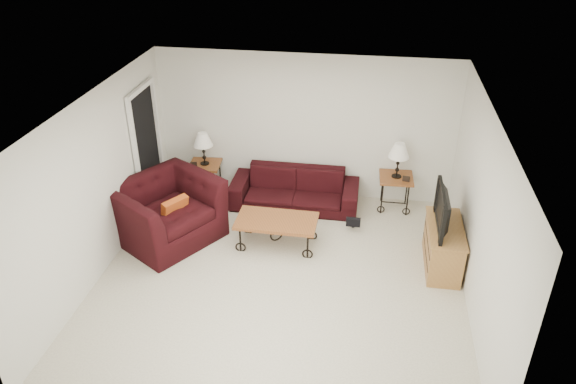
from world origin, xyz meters
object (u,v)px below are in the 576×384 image
object	(u,v)px
tv_stand	(443,247)
television	(448,210)
side_table_left	(206,179)
armchair	(167,211)
coffee_table	(277,232)
backpack	(354,216)
side_table_right	(395,192)
lamp_right	(398,160)
sofa	(295,189)
lamp_left	(204,149)

from	to	relation	value
tv_stand	television	size ratio (longest dim) A/B	1.12
side_table_left	television	world-z (taller)	television
armchair	television	world-z (taller)	television
coffee_table	backpack	bearing A→B (deg)	30.29
side_table_right	lamp_right	bearing A→B (deg)	0.00
lamp_right	backpack	bearing A→B (deg)	-130.97
side_table_left	backpack	distance (m)	2.74
tv_stand	coffee_table	bearing A→B (deg)	176.70
side_table_right	coffee_table	xyz separation A→B (m)	(-1.76, -1.39, -0.07)
sofa	coffee_table	size ratio (longest dim) A/B	1.77
side_table_left	tv_stand	xyz separation A→B (m)	(3.93, -1.53, 0.04)
coffee_table	tv_stand	bearing A→B (deg)	-3.30
sofa	backpack	distance (m)	1.17
sofa	coffee_table	distance (m)	1.22
side_table_left	tv_stand	bearing A→B (deg)	-21.29
lamp_right	backpack	xyz separation A→B (m)	(-0.64, -0.74, -0.67)
armchair	backpack	xyz separation A→B (m)	(2.81, 0.72, -0.25)
coffee_table	television	xyz separation A→B (m)	(2.40, -0.14, 0.70)
armchair	tv_stand	size ratio (longest dim) A/B	1.34
side_table_right	coffee_table	size ratio (longest dim) A/B	0.50
armchair	backpack	size ratio (longest dim) A/B	3.25
armchair	tv_stand	distance (m)	4.11
side_table_right	lamp_right	size ratio (longest dim) A/B	1.00
television	tv_stand	bearing A→B (deg)	90.00
armchair	side_table_left	bearing A→B (deg)	25.79
lamp_right	coffee_table	xyz separation A→B (m)	(-1.76, -1.39, -0.67)
tv_stand	armchair	bearing A→B (deg)	178.91
side_table_right	backpack	bearing A→B (deg)	-130.97
lamp_left	television	size ratio (longest dim) A/B	0.59
backpack	armchair	bearing A→B (deg)	-155.35
lamp_left	armchair	xyz separation A→B (m)	(-0.18, -1.45, -0.39)
lamp_right	lamp_left	bearing A→B (deg)	-180.00
tv_stand	backpack	size ratio (longest dim) A/B	2.42
lamp_left	armchair	bearing A→B (deg)	-96.88
lamp_left	armchair	size ratio (longest dim) A/B	0.40
side_table_right	coffee_table	bearing A→B (deg)	-141.71
coffee_table	backpack	distance (m)	1.30
side_table_left	television	bearing A→B (deg)	-21.39
television	backpack	xyz separation A→B (m)	(-1.27, 0.80, -0.71)
lamp_right	coffee_table	bearing A→B (deg)	-141.71
sofa	armchair	bearing A→B (deg)	-144.41
lamp_left	armchair	world-z (taller)	lamp_left
armchair	tv_stand	xyz separation A→B (m)	(4.11, -0.08, -0.15)
side_table_left	coffee_table	size ratio (longest dim) A/B	0.48
lamp_right	sofa	bearing A→B (deg)	-173.85
coffee_table	lamp_right	bearing A→B (deg)	38.29
armchair	lamp_left	bearing A→B (deg)	25.79
side_table_right	coffee_table	distance (m)	2.25
armchair	backpack	world-z (taller)	armchair
television	backpack	distance (m)	1.66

